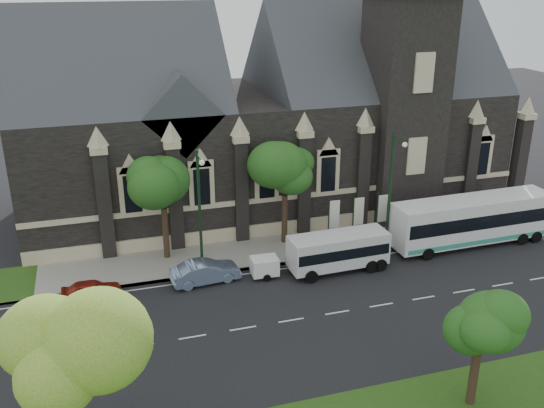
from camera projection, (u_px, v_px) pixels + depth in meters
name	position (u px, v px, depth m)	size (l,w,h in m)	color
ground	(291.00, 320.00, 36.04)	(160.00, 160.00, 0.00)	black
sidewalk	(250.00, 253.00, 44.47)	(80.00, 5.00, 0.15)	gray
museum	(278.00, 114.00, 51.17)	(40.00, 17.70, 29.90)	black
tree_park_near	(74.00, 345.00, 22.69)	(4.42, 4.42, 8.56)	black
tree_park_east	(483.00, 318.00, 27.74)	(3.40, 3.40, 6.28)	black
tree_walk_right	(287.00, 171.00, 44.33)	(4.08, 4.08, 7.80)	black
tree_walk_left	(165.00, 184.00, 41.90)	(3.91, 3.91, 7.64)	black
street_lamp_near	(391.00, 186.00, 43.22)	(0.36, 1.88, 9.00)	black
street_lamp_mid	(200.00, 207.00, 39.40)	(0.36, 1.88, 9.00)	black
banner_flag_left	(332.00, 217.00, 44.90)	(0.90, 0.10, 4.00)	black
banner_flag_center	(357.00, 214.00, 45.44)	(0.90, 0.10, 4.00)	black
banner_flag_right	(381.00, 211.00, 45.99)	(0.90, 0.10, 4.00)	black
tour_coach	(472.00, 220.00, 45.34)	(12.83, 3.17, 3.73)	silver
shuttle_bus	(339.00, 250.00, 41.54)	(7.06, 2.67, 2.70)	silver
box_trailer	(265.00, 266.00, 40.90)	(2.66, 1.57, 1.41)	white
sedan	(205.00, 272.00, 40.19)	(1.63, 4.68, 1.54)	#788CAE
car_far_red	(91.00, 290.00, 38.20)	(1.50, 3.74, 1.27)	maroon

